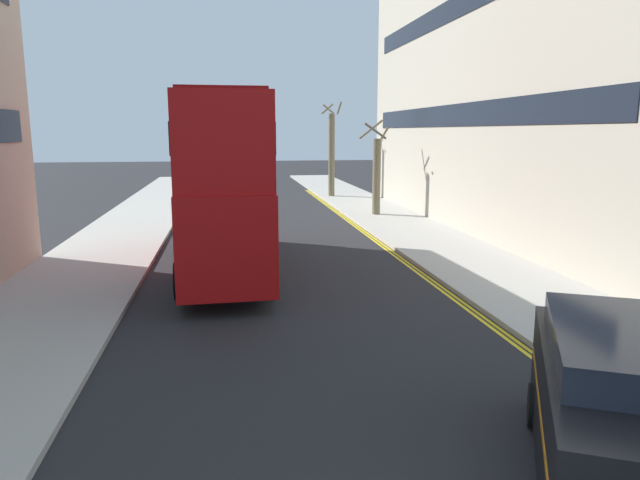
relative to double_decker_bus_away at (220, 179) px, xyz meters
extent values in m
cube|color=#ADA89E|center=(8.57, 0.32, -2.96)|extent=(4.00, 80.00, 0.14)
cube|color=#ADA89E|center=(-4.43, 0.32, -2.96)|extent=(4.00, 80.00, 0.14)
cube|color=yellow|center=(6.47, -1.68, -3.03)|extent=(0.10, 56.00, 0.01)
cube|color=yellow|center=(6.31, -1.68, -3.03)|extent=(0.10, 56.00, 0.01)
cube|color=#B20F0F|center=(0.00, 0.00, -1.29)|extent=(2.88, 10.88, 2.60)
cube|color=#B20F0F|center=(0.00, 0.00, 1.26)|extent=(2.82, 10.66, 2.50)
cube|color=black|center=(0.00, 0.00, -0.99)|extent=(2.89, 10.45, 0.84)
cube|color=black|center=(0.00, 0.00, 1.36)|extent=(2.87, 10.23, 0.80)
cube|color=yellow|center=(-0.19, 5.38, 0.26)|extent=(2.00, 0.13, 0.44)
cube|color=maroon|center=(0.00, 0.00, 2.56)|extent=(2.59, 9.79, 0.10)
cylinder|color=black|center=(-1.37, 3.30, -2.51)|extent=(0.34, 1.05, 1.04)
cylinder|color=black|center=(1.13, 3.39, -2.51)|extent=(0.34, 1.05, 1.04)
cylinder|color=black|center=(-1.13, -3.39, -2.51)|extent=(0.34, 1.05, 1.04)
cylinder|color=black|center=(1.37, -3.30, -2.51)|extent=(0.34, 1.05, 1.04)
cube|color=black|center=(5.08, -13.11, -2.09)|extent=(3.81, 5.05, 1.50)
cube|color=black|center=(5.15, -12.98, -1.29)|extent=(2.90, 3.50, 0.76)
cube|color=orange|center=(5.08, -13.11, -2.04)|extent=(3.66, 4.73, 0.10)
cylinder|color=black|center=(4.93, -11.40, -2.69)|extent=(0.50, 0.71, 0.68)
cylinder|color=#6B6047|center=(8.17, 11.27, -0.86)|extent=(0.43, 0.43, 4.05)
cylinder|color=#6B6047|center=(8.60, 11.33, 1.47)|extent=(0.25, 0.93, 0.70)
cylinder|color=#6B6047|center=(7.99, 11.94, 1.65)|extent=(1.42, 0.49, 1.05)
cylinder|color=#6B6047|center=(7.94, 10.75, 1.56)|extent=(1.13, 0.59, 0.88)
cylinder|color=#6B6047|center=(7.38, 20.71, -0.07)|extent=(0.43, 0.43, 5.64)
cylinder|color=#6B6047|center=(7.91, 20.73, 3.12)|extent=(0.16, 1.12, 0.83)
cylinder|color=#6B6047|center=(7.16, 21.12, 3.08)|extent=(0.93, 0.58, 0.75)
cylinder|color=#6B6047|center=(7.11, 20.41, 3.03)|extent=(0.72, 0.68, 0.66)
cube|color=#B2A893|center=(15.57, 6.65, 3.93)|extent=(10.00, 28.00, 13.92)
cube|color=black|center=(10.55, 6.65, 7.00)|extent=(0.04, 24.64, 1.00)
cube|color=black|center=(10.55, 6.65, 2.26)|extent=(0.04, 24.64, 1.00)
camera|label=1|loc=(0.27, -19.25, 1.52)|focal=32.63mm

